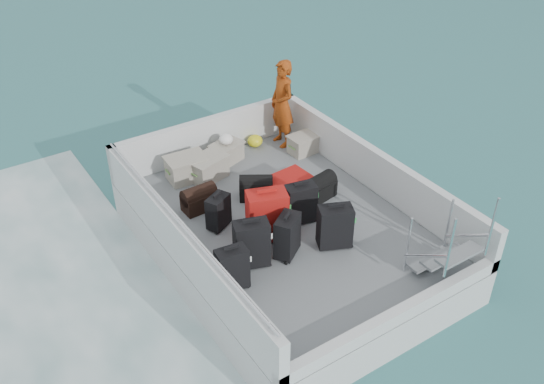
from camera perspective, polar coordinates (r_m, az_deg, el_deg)
The scene contains 22 objects.
ground at distance 9.57m, azimuth 1.23°, elevation -5.80°, with size 160.00×160.00×0.00m, color #1B5E5F.
ferry_hull at distance 9.38m, azimuth 1.25°, elevation -4.40°, with size 3.60×5.00×0.60m, color silver.
deck at distance 9.19m, azimuth 1.28°, elevation -2.89°, with size 3.30×4.70×0.02m, color slate.
deck_fittings at distance 8.92m, azimuth 4.31°, elevation -1.23°, with size 3.60×5.00×0.90m.
suitcase_0 at distance 7.89m, azimuth -3.76°, elevation -7.28°, with size 0.41×0.23×0.64m, color black.
suitcase_1 at distance 8.20m, azimuth -1.93°, elevation -4.96°, with size 0.48×0.27×0.71m, color black.
suitcase_2 at distance 8.96m, azimuth -5.07°, elevation -1.90°, with size 0.37×0.22×0.54m, color black.
suitcase_4 at distance 8.40m, azimuth 1.44°, elevation -4.20°, with size 0.43×0.25×0.63m, color black.
suitcase_5 at distance 8.65m, azimuth -0.47°, elevation -2.28°, with size 0.57×0.34×0.78m, color #B21C0D.
suitcase_6 at distance 8.58m, azimuth 5.94°, elevation -3.31°, with size 0.48×0.28×0.66m, color black.
suitcase_7 at distance 9.02m, azimuth 2.69°, elevation -1.12°, with size 0.46×0.26×0.64m, color black.
suitcase_8 at distance 9.69m, azimuth 1.39°, elevation 0.51°, with size 0.51×0.78×0.31m, color #B21C0D.
duffel_0 at distance 9.42m, azimuth -6.84°, elevation -0.80°, with size 0.53×0.30×0.32m, color black, non-canonical shape.
duffel_1 at distance 9.61m, azimuth -1.50°, elevation 0.24°, with size 0.52×0.30×0.32m, color black, non-canonical shape.
duffel_2 at distance 9.65m, azimuth 4.55°, elevation 0.29°, with size 0.50×0.30×0.32m, color black, non-canonical shape.
crate_0 at distance 10.17m, azimuth -8.01°, elevation 2.19°, with size 0.63×0.43×0.38m, color #AAA394.
crate_1 at distance 10.14m, azimuth -6.06°, elevation 2.20°, with size 0.60×0.42×0.36m, color #AAA394.
crate_2 at distance 10.59m, azimuth -4.29°, elevation 3.66°, with size 0.53×0.36×0.32m, color #AAA394.
crate_3 at distance 10.84m, azimuth 3.03°, elevation 4.47°, with size 0.51×0.35×0.31m, color #AAA394.
yellow_bag at distance 11.04m, azimuth -1.61°, elevation 4.84°, with size 0.28×0.26×0.22m, color yellow.
white_bag at distance 10.47m, azimuth -4.34°, elevation 4.83°, with size 0.24×0.24×0.18m, color white.
passenger at distance 10.81m, azimuth 0.96°, elevation 8.30°, with size 0.59×0.38×1.60m, color #CF4F13.
Camera 1 is at (-4.19, -5.99, 6.17)m, focal length 40.00 mm.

